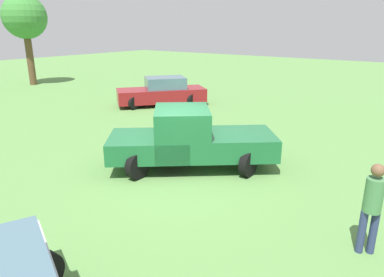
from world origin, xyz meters
name	(u,v)px	position (x,y,z in m)	size (l,w,h in m)	color
ground_plane	(178,172)	(0.00, 0.00, 0.00)	(80.00, 80.00, 0.00)	#5B8C47
pickup_truck	(188,138)	(0.49, 0.00, 0.93)	(4.47, 4.87, 1.80)	black
sedan_near	(162,92)	(6.72, 6.44, 0.69)	(4.68, 4.22, 1.48)	black
person_bystander	(372,204)	(-0.88, -5.20, 1.01)	(0.44, 0.44, 1.77)	navy
tree_side	(25,18)	(6.38, 18.57, 4.60)	(2.98, 2.98, 6.18)	brown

